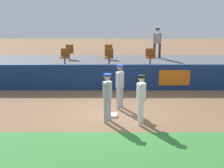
# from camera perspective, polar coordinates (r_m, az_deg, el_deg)

# --- Properties ---
(ground_plane) EXTENTS (60.00, 60.00, 0.00)m
(ground_plane) POSITION_cam_1_polar(r_m,az_deg,el_deg) (12.27, -0.95, -5.45)
(ground_plane) COLOR #846042
(grass_foreground_strip) EXTENTS (18.00, 2.80, 0.01)m
(grass_foreground_strip) POSITION_cam_1_polar(r_m,az_deg,el_deg) (9.32, -1.28, -11.78)
(grass_foreground_strip) COLOR #388438
(grass_foreground_strip) RESTS_ON ground_plane
(first_base) EXTENTS (0.40, 0.40, 0.08)m
(first_base) POSITION_cam_1_polar(r_m,az_deg,el_deg) (12.10, -0.00, -5.53)
(first_base) COLOR white
(first_base) RESTS_ON ground_plane
(player_fielder_home) EXTENTS (0.45, 0.51, 1.73)m
(player_fielder_home) POSITION_cam_1_polar(r_m,az_deg,el_deg) (11.11, 5.23, -2.15)
(player_fielder_home) COLOR white
(player_fielder_home) RESTS_ON ground_plane
(player_runner_visitor) EXTENTS (0.42, 0.46, 1.73)m
(player_runner_visitor) POSITION_cam_1_polar(r_m,az_deg,el_deg) (11.28, -0.80, -1.82)
(player_runner_visitor) COLOR #9EA3AD
(player_runner_visitor) RESTS_ON ground_plane
(player_coach_visitor) EXTENTS (0.44, 0.46, 1.77)m
(player_coach_visitor) POSITION_cam_1_polar(r_m,az_deg,el_deg) (12.78, 1.42, 0.11)
(player_coach_visitor) COLOR #9EA3AD
(player_coach_visitor) RESTS_ON ground_plane
(field_wall) EXTENTS (18.00, 0.26, 1.26)m
(field_wall) POSITION_cam_1_polar(r_m,az_deg,el_deg) (15.78, -0.67, 1.21)
(field_wall) COLOR navy
(field_wall) RESTS_ON ground_plane
(bleacher_platform) EXTENTS (18.00, 4.80, 1.00)m
(bleacher_platform) POSITION_cam_1_polar(r_m,az_deg,el_deg) (18.32, -0.63, 2.53)
(bleacher_platform) COLOR #59595E
(bleacher_platform) RESTS_ON ground_plane
(seat_back_center) EXTENTS (0.45, 0.44, 0.84)m
(seat_back_center) POSITION_cam_1_polar(r_m,az_deg,el_deg) (18.83, -0.59, 5.82)
(seat_back_center) COLOR #4C4C51
(seat_back_center) RESTS_ON bleacher_platform
(seat_front_left) EXTENTS (0.45, 0.44, 0.84)m
(seat_front_left) POSITION_cam_1_polar(r_m,az_deg,el_deg) (17.23, -8.30, 4.97)
(seat_front_left) COLOR #4C4C51
(seat_front_left) RESTS_ON bleacher_platform
(seat_front_right) EXTENTS (0.47, 0.44, 0.84)m
(seat_front_right) POSITION_cam_1_polar(r_m,az_deg,el_deg) (17.16, 6.77, 4.99)
(seat_front_right) COLOR #4C4C51
(seat_front_right) RESTS_ON bleacher_platform
(seat_front_center) EXTENTS (0.45, 0.44, 0.84)m
(seat_front_center) POSITION_cam_1_polar(r_m,az_deg,el_deg) (17.05, -0.50, 5.02)
(seat_front_center) COLOR #4C4C51
(seat_front_center) RESTS_ON bleacher_platform
(seat_back_left) EXTENTS (0.44, 0.44, 0.84)m
(seat_back_left) POSITION_cam_1_polar(r_m,az_deg,el_deg) (18.99, -7.51, 5.77)
(seat_back_left) COLOR #4C4C51
(seat_back_left) RESTS_ON bleacher_platform
(spectator_hooded) EXTENTS (0.48, 0.40, 1.75)m
(spectator_hooded) POSITION_cam_1_polar(r_m,az_deg,el_deg) (19.52, 8.02, 7.57)
(spectator_hooded) COLOR #33384C
(spectator_hooded) RESTS_ON bleacher_platform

